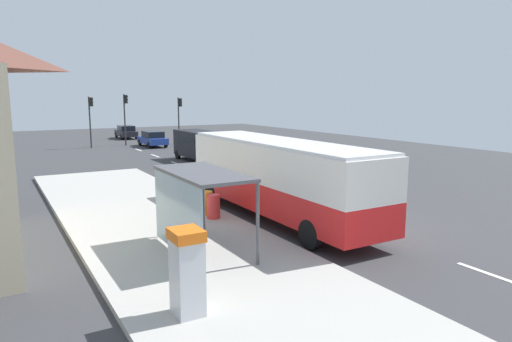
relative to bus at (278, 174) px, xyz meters
The scene contains 23 objects.
ground_plane 12.18m from the bus, 81.82° to the left, with size 56.00×92.00×0.04m, color #38383A.
sidewalk_platform 5.01m from the bus, behind, with size 6.20×30.00×0.18m, color #ADAAA3.
lane_stripe_seg_0 8.52m from the bus, 76.36° to the right, with size 0.16×2.20×0.01m, color silver.
lane_stripe_seg_1 4.09m from the bus, 57.56° to the right, with size 0.16×2.20×0.01m, color silver.
lane_stripe_seg_2 3.30m from the bus, 44.29° to the left, with size 0.16×2.20×0.01m, color silver.
lane_stripe_seg_3 7.42m from the bus, 74.16° to the left, with size 0.16×2.20×0.01m, color silver.
lane_stripe_seg_4 12.21m from the bus, 80.65° to the left, with size 0.16×2.20×0.01m, color silver.
lane_stripe_seg_5 17.13m from the bus, 83.38° to the left, with size 0.16×2.20×0.01m, color silver.
lane_stripe_seg_6 22.08m from the bus, 84.88° to the left, with size 0.16×2.20×0.01m, color silver.
lane_stripe_seg_7 27.05m from the bus, 85.83° to the left, with size 0.16×2.20×0.01m, color silver.
bus is the anchor object (origin of this frame).
white_van 17.77m from the bus, 77.28° to the left, with size 2.12×5.24×2.30m.
sedan_near 29.30m from the bus, 82.12° to the left, with size 1.88×4.42×1.52m.
sedan_far 39.22m from the bus, 84.13° to the left, with size 1.97×4.46×1.52m.
ticket_machine 9.02m from the bus, 135.43° to the right, with size 0.66×0.76×1.94m.
recycling_bin_red 2.87m from the bus, 162.24° to the left, with size 0.52×0.52×0.95m, color red.
recycling_bin_orange 3.14m from the bus, 148.96° to the left, with size 0.52×0.52×0.95m, color orange.
recycling_bin_green 3.53m from the bus, 138.55° to the left, with size 0.52×0.52×0.95m, color green.
recycling_bin_yellow 4.00m from the bus, 130.66° to the left, with size 0.52×0.52×0.95m, color yellow.
traffic_light_near_side 30.79m from the bus, 76.44° to the left, with size 0.49×0.28×4.78m.
traffic_light_far_side 30.77m from the bus, 92.59° to the left, with size 0.49×0.28×4.87m.
traffic_light_median 31.61m from the bus, 86.17° to the left, with size 0.49×0.28×5.11m.
bus_shelter 5.36m from the bus, 151.46° to the right, with size 1.80×4.00×2.50m.
Camera 1 is at (-11.64, -13.32, 4.97)m, focal length 32.49 mm.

